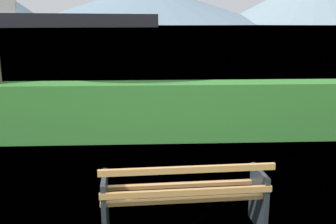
% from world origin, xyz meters
% --- Properties ---
extents(water_surface, '(620.00, 620.00, 0.00)m').
position_xyz_m(water_surface, '(0.00, 308.60, 0.00)').
color(water_surface, '#6B8EA3').
rests_on(water_surface, ground_plane).
extents(park_bench, '(1.82, 0.67, 0.87)m').
position_xyz_m(park_bench, '(0.00, -0.06, 0.43)').
color(park_bench, '#A0703F').
rests_on(park_bench, ground_plane).
extents(hedge_row, '(8.29, 0.67, 1.14)m').
position_xyz_m(hedge_row, '(0.00, 3.47, 0.57)').
color(hedge_row, '#2D6B28').
rests_on(hedge_row, ground_plane).
extents(cargo_ship_large, '(100.54, 38.27, 22.09)m').
position_xyz_m(cargo_ship_large, '(-52.45, 205.17, 6.18)').
color(cargo_ship_large, '#232328').
rests_on(cargo_ship_large, water_surface).
extents(tender_far, '(4.97, 2.67, 1.43)m').
position_xyz_m(tender_far, '(-51.72, 238.24, 0.50)').
color(tender_far, silver).
rests_on(tender_far, water_surface).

